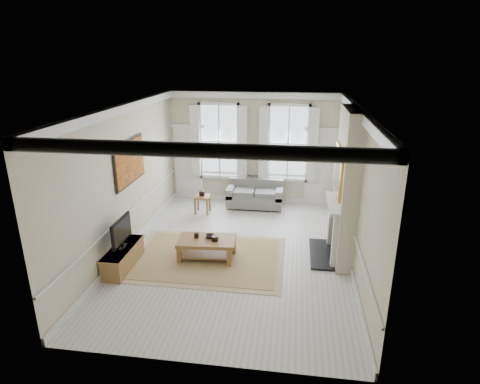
% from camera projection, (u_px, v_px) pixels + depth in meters
% --- Properties ---
extents(floor, '(7.20, 7.20, 0.00)m').
position_uv_depth(floor, '(236.00, 253.00, 9.45)').
color(floor, '#B7B5AD').
rests_on(floor, ground).
extents(ceiling, '(7.20, 7.20, 0.00)m').
position_uv_depth(ceiling, '(235.00, 107.00, 8.33)').
color(ceiling, white).
rests_on(ceiling, back_wall).
extents(back_wall, '(5.20, 0.00, 5.20)m').
position_uv_depth(back_wall, '(253.00, 149.00, 12.26)').
color(back_wall, beige).
rests_on(back_wall, floor).
extents(left_wall, '(0.00, 7.20, 7.20)m').
position_uv_depth(left_wall, '(124.00, 180.00, 9.23)').
color(left_wall, beige).
rests_on(left_wall, floor).
extents(right_wall, '(0.00, 7.20, 7.20)m').
position_uv_depth(right_wall, '(356.00, 190.00, 8.54)').
color(right_wall, beige).
rests_on(right_wall, floor).
extents(window_left, '(1.26, 0.20, 2.20)m').
position_uv_depth(window_left, '(219.00, 141.00, 12.28)').
color(window_left, '#B2BCC6').
rests_on(window_left, back_wall).
extents(window_right, '(1.26, 0.20, 2.20)m').
position_uv_depth(window_right, '(288.00, 143.00, 12.00)').
color(window_right, '#B2BCC6').
rests_on(window_right, back_wall).
extents(door_left, '(0.90, 0.08, 2.30)m').
position_uv_depth(door_left, '(189.00, 164.00, 12.67)').
color(door_left, silver).
rests_on(door_left, floor).
extents(door_right, '(0.90, 0.08, 2.30)m').
position_uv_depth(door_right, '(320.00, 169.00, 12.13)').
color(door_right, silver).
rests_on(door_right, floor).
extents(painting, '(0.05, 1.66, 1.06)m').
position_uv_depth(painting, '(130.00, 162.00, 9.40)').
color(painting, '#BF7720').
rests_on(painting, left_wall).
extents(chimney_breast, '(0.35, 1.70, 3.38)m').
position_uv_depth(chimney_breast, '(347.00, 187.00, 8.75)').
color(chimney_breast, beige).
rests_on(chimney_breast, floor).
extents(hearth, '(0.55, 1.50, 0.05)m').
position_uv_depth(hearth, '(322.00, 254.00, 9.36)').
color(hearth, black).
rests_on(hearth, floor).
extents(fireplace, '(0.21, 1.45, 1.33)m').
position_uv_depth(fireplace, '(333.00, 227.00, 9.10)').
color(fireplace, silver).
rests_on(fireplace, floor).
extents(mirror, '(0.06, 1.26, 1.06)m').
position_uv_depth(mirror, '(338.00, 171.00, 8.67)').
color(mirror, gold).
rests_on(mirror, chimney_breast).
extents(sofa, '(1.67, 0.81, 0.82)m').
position_uv_depth(sofa, '(255.00, 196.00, 12.22)').
color(sofa, '#5A5A58').
rests_on(sofa, floor).
extents(side_table, '(0.49, 0.49, 0.53)m').
position_uv_depth(side_table, '(202.00, 199.00, 11.71)').
color(side_table, brown).
rests_on(side_table, floor).
extents(rug, '(3.50, 2.60, 0.02)m').
position_uv_depth(rug, '(207.00, 258.00, 9.20)').
color(rug, tan).
rests_on(rug, floor).
extents(coffee_table, '(1.35, 0.86, 0.49)m').
position_uv_depth(coffee_table, '(207.00, 242.00, 9.08)').
color(coffee_table, brown).
rests_on(coffee_table, rug).
extents(ceramic_pot_a, '(0.11, 0.11, 0.11)m').
position_uv_depth(ceramic_pot_a, '(196.00, 235.00, 9.11)').
color(ceramic_pot_a, black).
rests_on(ceramic_pot_a, coffee_table).
extents(ceramic_pot_b, '(0.16, 0.16, 0.11)m').
position_uv_depth(ceramic_pot_b, '(215.00, 238.00, 8.96)').
color(ceramic_pot_b, black).
rests_on(ceramic_pot_b, coffee_table).
extents(bowl, '(0.24, 0.24, 0.06)m').
position_uv_depth(bowl, '(210.00, 236.00, 9.13)').
color(bowl, black).
rests_on(bowl, coffee_table).
extents(tv_stand, '(0.43, 1.35, 0.48)m').
position_uv_depth(tv_stand, '(123.00, 257.00, 8.74)').
color(tv_stand, brown).
rests_on(tv_stand, floor).
extents(tv, '(0.08, 0.90, 0.68)m').
position_uv_depth(tv, '(121.00, 231.00, 8.53)').
color(tv, black).
rests_on(tv, tv_stand).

